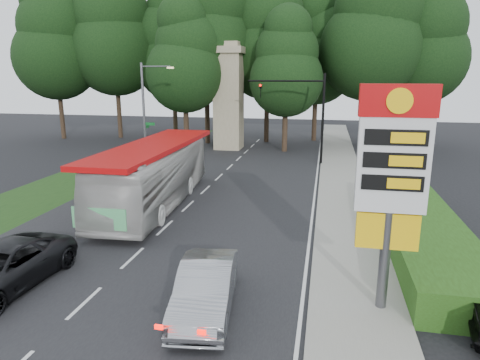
% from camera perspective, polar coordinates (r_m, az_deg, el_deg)
% --- Properties ---
extents(ground, '(120.00, 120.00, 0.00)m').
position_cam_1_polar(ground, '(14.65, -21.03, -16.08)').
color(ground, black).
rests_on(ground, ground).
extents(road_surface, '(14.00, 80.00, 0.02)m').
position_cam_1_polar(road_surface, '(24.73, -6.23, -2.83)').
color(road_surface, black).
rests_on(road_surface, ground).
extents(sidewalk_right, '(3.00, 80.00, 0.12)m').
position_cam_1_polar(sidewalk_right, '(23.65, 13.85, -3.82)').
color(sidewalk_right, gray).
rests_on(sidewalk_right, ground).
extents(grass_verge_left, '(5.00, 50.00, 0.02)m').
position_cam_1_polar(grass_verge_left, '(33.87, -18.62, 1.09)').
color(grass_verge_left, '#193814').
rests_on(grass_verge_left, ground).
extents(hedge, '(3.00, 14.00, 1.20)m').
position_cam_1_polar(hedge, '(20.10, 22.97, -6.10)').
color(hedge, '#254612').
rests_on(hedge, ground).
extents(gas_station_pylon, '(2.10, 0.45, 6.85)m').
position_cam_1_polar(gas_station_pylon, '(12.96, 19.66, 1.30)').
color(gas_station_pylon, '#59595E').
rests_on(gas_station_pylon, ground).
extents(traffic_signal_mast, '(6.10, 0.35, 7.20)m').
position_cam_1_polar(traffic_signal_mast, '(34.67, 8.85, 9.73)').
color(traffic_signal_mast, black).
rests_on(traffic_signal_mast, ground).
extents(streetlight_signs, '(2.75, 0.98, 8.00)m').
position_cam_1_polar(streetlight_signs, '(35.65, -12.40, 9.31)').
color(streetlight_signs, '#59595E').
rests_on(streetlight_signs, ground).
extents(monument, '(3.00, 3.00, 10.05)m').
position_cam_1_polar(monument, '(41.65, -1.52, 11.15)').
color(monument, gray).
rests_on(monument, ground).
extents(tree_far_west, '(8.96, 8.96, 17.60)m').
position_cam_1_polar(tree_far_west, '(52.60, -23.51, 16.72)').
color(tree_far_west, '#2D2116').
rests_on(tree_far_west, ground).
extents(tree_west_mid, '(9.80, 9.80, 19.25)m').
position_cam_1_polar(tree_west_mid, '(51.36, -16.49, 18.49)').
color(tree_west_mid, '#2D2116').
rests_on(tree_west_mid, ground).
extents(tree_west_near, '(8.40, 8.40, 16.50)m').
position_cam_1_polar(tree_west_near, '(50.68, -8.96, 17.04)').
color(tree_west_near, '#2D2116').
rests_on(tree_west_near, ground).
extents(tree_center_left, '(10.08, 10.08, 19.80)m').
position_cam_1_polar(tree_center_left, '(45.52, -4.61, 20.07)').
color(tree_center_left, '#2D2116').
rests_on(tree_center_left, ground).
extents(tree_center_right, '(9.24, 9.24, 18.15)m').
position_cam_1_polar(tree_center_right, '(46.15, 3.73, 18.75)').
color(tree_center_right, '#2D2116').
rests_on(tree_center_right, ground).
extents(tree_east_near, '(8.12, 8.12, 15.95)m').
position_cam_1_polar(tree_east_near, '(47.64, 10.28, 16.80)').
color(tree_east_near, '#2D2116').
rests_on(tree_east_near, ground).
extents(tree_east_mid, '(9.52, 9.52, 18.70)m').
position_cam_1_polar(tree_east_mid, '(43.92, 17.14, 18.88)').
color(tree_east_mid, '#2D2116').
rests_on(tree_east_mid, ground).
extents(tree_far_east, '(8.68, 8.68, 17.05)m').
position_cam_1_polar(tree_far_east, '(46.49, 23.22, 16.84)').
color(tree_far_east, '#2D2116').
rests_on(tree_far_east, ground).
extents(tree_monument_left, '(7.28, 7.28, 14.30)m').
position_cam_1_polar(tree_monument_left, '(41.75, -7.45, 15.96)').
color(tree_monument_left, '#2D2116').
rests_on(tree_monument_left, ground).
extents(tree_monument_right, '(6.72, 6.72, 13.20)m').
position_cam_1_polar(tree_monument_right, '(40.24, 6.22, 15.12)').
color(tree_monument_right, '#2D2116').
rests_on(tree_monument_right, ground).
extents(transit_bus, '(3.69, 12.52, 3.44)m').
position_cam_1_polar(transit_bus, '(23.96, -11.31, 0.66)').
color(transit_bus, beige).
rests_on(transit_bus, ground).
extents(sedan_silver, '(2.20, 4.81, 1.53)m').
position_cam_1_polar(sedan_silver, '(13.49, -4.60, -14.13)').
color(sedan_silver, '#9A9BA1').
rests_on(sedan_silver, ground).
extents(suv_charcoal, '(2.79, 5.59, 1.52)m').
position_cam_1_polar(suv_charcoal, '(16.74, -29.29, -10.22)').
color(suv_charcoal, black).
rests_on(suv_charcoal, ground).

